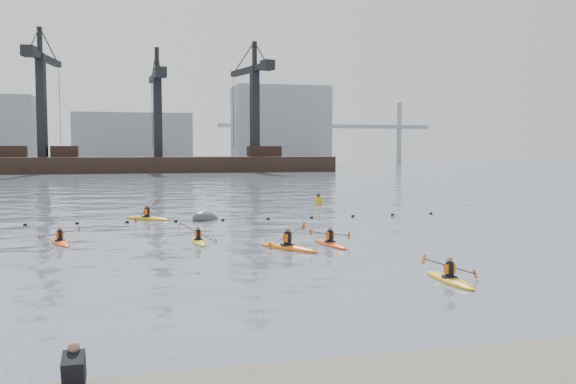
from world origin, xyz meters
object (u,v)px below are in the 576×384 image
(kayaker_2, at_px, (60,242))
(kayaker_3, at_px, (198,241))
(kayaker_0, at_px, (287,247))
(kayaker_1, at_px, (449,279))
(kayaker_5, at_px, (147,218))
(mooring_buoy, at_px, (206,220))
(nav_buoy, at_px, (318,201))
(kayaker_4, at_px, (330,243))

(kayaker_2, relative_size, kayaker_3, 1.04)
(kayaker_0, height_order, kayaker_2, kayaker_0)
(kayaker_1, bearing_deg, kayaker_5, 113.74)
(kayaker_5, bearing_deg, mooring_buoy, -65.22)
(kayaker_3, xyz_separation_m, nav_buoy, (11.79, 18.38, 0.26))
(kayaker_4, relative_size, mooring_buoy, 1.42)
(kayaker_3, bearing_deg, kayaker_2, 164.47)
(kayaker_4, distance_m, mooring_buoy, 13.02)
(kayaker_1, distance_m, nav_buoy, 29.80)
(kayaker_5, bearing_deg, kayaker_1, -115.04)
(kayaker_0, relative_size, nav_buoy, 2.97)
(kayaker_0, bearing_deg, kayaker_2, 124.50)
(kayaker_3, distance_m, kayaker_4, 6.55)
(kayaker_2, bearing_deg, kayaker_5, 46.22)
(kayaker_0, distance_m, kayaker_1, 9.03)
(kayaker_2, bearing_deg, kayaker_0, -41.49)
(kayaker_1, xyz_separation_m, nav_buoy, (4.14, 29.51, 0.25))
(kayaker_4, distance_m, kayaker_5, 15.67)
(kayaker_0, distance_m, mooring_buoy, 12.96)
(kayaker_1, distance_m, mooring_buoy, 21.83)
(kayaker_1, relative_size, nav_buoy, 2.74)
(kayaker_5, bearing_deg, kayaker_4, -106.97)
(kayaker_3, bearing_deg, nav_buoy, 52.94)
(kayaker_2, xyz_separation_m, mooring_buoy, (8.08, 8.49, -0.09))
(kayaker_1, bearing_deg, kayaker_4, 99.42)
(nav_buoy, bearing_deg, kayaker_5, -151.92)
(kayaker_4, xyz_separation_m, mooring_buoy, (-4.65, 12.16, -0.10))
(nav_buoy, bearing_deg, kayaker_2, -137.17)
(kayaker_0, xyz_separation_m, nav_buoy, (7.95, 21.32, 0.24))
(kayaker_4, bearing_deg, kayaker_5, -66.25)
(kayaker_0, height_order, kayaker_3, kayaker_0)
(kayaker_1, height_order, kayaker_3, kayaker_3)
(kayaker_0, height_order, mooring_buoy, kayaker_0)
(kayaker_3, relative_size, nav_buoy, 2.52)
(kayaker_1, xyz_separation_m, kayaker_2, (-14.28, 12.43, -0.01))
(kayaker_5, relative_size, nav_buoy, 2.80)
(kayaker_4, height_order, nav_buoy, nav_buoy)
(kayaker_1, xyz_separation_m, mooring_buoy, (-6.20, 20.93, -0.10))
(kayaker_0, xyz_separation_m, kayaker_3, (-3.84, 2.94, -0.02))
(kayaker_4, xyz_separation_m, nav_buoy, (5.69, 20.75, 0.25))
(kayaker_1, height_order, kayaker_4, kayaker_1)
(kayaker_0, height_order, nav_buoy, kayaker_0)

